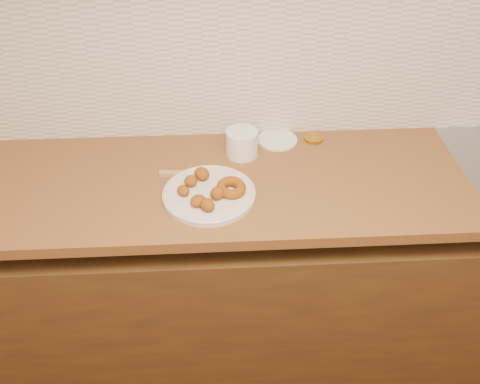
# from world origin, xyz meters

# --- Properties ---
(wall_back) EXTENTS (4.00, 0.02, 2.70)m
(wall_back) POSITION_xyz_m (0.00, 2.00, 1.35)
(wall_back) COLOR #BDB194
(wall_back) RESTS_ON ground
(base_cabinet) EXTENTS (3.60, 0.60, 0.77)m
(base_cabinet) POSITION_xyz_m (0.00, 1.69, 0.39)
(base_cabinet) COLOR #583916
(base_cabinet) RESTS_ON floor
(butcher_block) EXTENTS (2.30, 0.62, 0.04)m
(butcher_block) POSITION_xyz_m (-0.65, 1.69, 0.88)
(butcher_block) COLOR brown
(butcher_block) RESTS_ON base_cabinet
(backsplash) EXTENTS (3.60, 0.02, 0.60)m
(backsplash) POSITION_xyz_m (0.00, 1.99, 1.20)
(backsplash) COLOR silver
(backsplash) RESTS_ON wall_back
(donut_plate) EXTENTS (0.30, 0.30, 0.02)m
(donut_plate) POSITION_xyz_m (-0.39, 1.60, 0.91)
(donut_plate) COLOR silver
(donut_plate) RESTS_ON butcher_block
(ring_donut) EXTENTS (0.14, 0.14, 0.04)m
(ring_donut) POSITION_xyz_m (-0.31, 1.60, 0.93)
(ring_donut) COLOR brown
(ring_donut) RESTS_ON donut_plate
(fried_dough_chunks) EXTENTS (0.17, 0.23, 0.04)m
(fried_dough_chunks) POSITION_xyz_m (-0.41, 1.59, 0.94)
(fried_dough_chunks) COLOR brown
(fried_dough_chunks) RESTS_ON donut_plate
(plastic_tub) EXTENTS (0.14, 0.14, 0.10)m
(plastic_tub) POSITION_xyz_m (-0.27, 1.84, 0.95)
(plastic_tub) COLOR white
(plastic_tub) RESTS_ON butcher_block
(tub_lid) EXTENTS (0.17, 0.17, 0.01)m
(tub_lid) POSITION_xyz_m (-0.13, 1.92, 0.90)
(tub_lid) COLOR white
(tub_lid) RESTS_ON butcher_block
(brass_jar_lid) EXTENTS (0.09, 0.09, 0.01)m
(brass_jar_lid) POSITION_xyz_m (0.01, 1.92, 0.91)
(brass_jar_lid) COLOR #B78B20
(brass_jar_lid) RESTS_ON butcher_block
(wooden_utensil) EXTENTS (0.19, 0.03, 0.01)m
(wooden_utensil) POSITION_xyz_m (-0.46, 1.72, 0.91)
(wooden_utensil) COLOR #A48152
(wooden_utensil) RESTS_ON butcher_block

